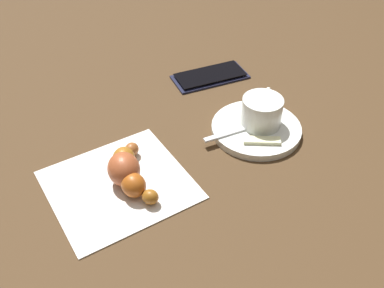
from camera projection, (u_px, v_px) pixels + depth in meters
ground_plane at (203, 160)px, 0.69m from camera, size 1.80×1.80×0.00m
saucer at (256, 129)px, 0.74m from camera, size 0.15×0.15×0.01m
espresso_cup at (262, 111)px, 0.72m from camera, size 0.08×0.07×0.05m
teaspoon at (254, 125)px, 0.73m from camera, size 0.14×0.03×0.01m
sugar_packet at (262, 141)px, 0.70m from camera, size 0.06×0.05×0.01m
napkin at (119, 184)px, 0.65m from camera, size 0.20×0.18×0.00m
croissant at (127, 170)px, 0.64m from camera, size 0.08×0.13×0.05m
cell_phone at (210, 76)px, 0.86m from camera, size 0.15×0.09×0.01m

